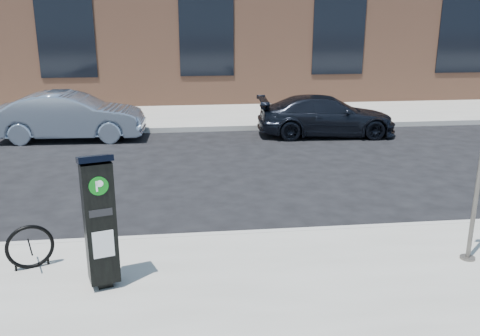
{
  "coord_description": "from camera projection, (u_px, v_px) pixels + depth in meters",
  "views": [
    {
      "loc": [
        -1.05,
        -7.24,
        3.36
      ],
      "look_at": [
        -0.13,
        0.5,
        1.04
      ],
      "focal_mm": 38.0,
      "sensor_mm": 36.0,
      "label": 1
    }
  ],
  "objects": [
    {
      "name": "curb_far",
      "position": [
        215.0,
        129.0,
        15.58
      ],
      "size": [
        60.0,
        0.12,
        0.16
      ],
      "primitive_type": "cube",
      "color": "#9E9B93",
      "rests_on": "ground"
    },
    {
      "name": "curb_near",
      "position": [
        252.0,
        236.0,
        7.93
      ],
      "size": [
        60.0,
        0.12,
        0.16
      ],
      "primitive_type": "cube",
      "color": "#9E9B93",
      "rests_on": "ground"
    },
    {
      "name": "bike_rack",
      "position": [
        30.0,
        247.0,
        6.69
      ],
      "size": [
        0.59,
        0.26,
        0.61
      ],
      "rotation": [
        0.0,
        0.0,
        0.36
      ],
      "color": "black",
      "rests_on": "sidewalk_near"
    },
    {
      "name": "parking_kiosk",
      "position": [
        100.0,
        220.0,
        6.08
      ],
      "size": [
        0.48,
        0.44,
        1.71
      ],
      "rotation": [
        0.0,
        0.0,
        0.29
      ],
      "color": "black",
      "rests_on": "sidewalk_near"
    },
    {
      "name": "sign_pole",
      "position": [
        479.0,
        173.0,
        6.66
      ],
      "size": [
        0.22,
        0.2,
        2.51
      ],
      "rotation": [
        0.0,
        0.0,
        -0.16
      ],
      "color": "#514C47",
      "rests_on": "sidewalk_near"
    },
    {
      "name": "car_dark",
      "position": [
        326.0,
        116.0,
        14.88
      ],
      "size": [
        4.13,
        1.91,
        1.17
      ],
      "primitive_type": "imported",
      "rotation": [
        0.0,
        0.0,
        1.5
      ],
      "color": "black",
      "rests_on": "ground"
    },
    {
      "name": "car_silver",
      "position": [
        70.0,
        116.0,
        14.35
      ],
      "size": [
        4.13,
        1.56,
        1.35
      ],
      "primitive_type": "imported",
      "rotation": [
        0.0,
        0.0,
        1.54
      ],
      "color": "gray",
      "rests_on": "ground"
    },
    {
      "name": "ground",
      "position": [
        252.0,
        240.0,
        7.97
      ],
      "size": [
        120.0,
        120.0,
        0.0
      ],
      "primitive_type": "plane",
      "color": "black",
      "rests_on": "ground"
    },
    {
      "name": "sidewalk_far",
      "position": [
        205.0,
        99.0,
        21.27
      ],
      "size": [
        60.0,
        12.0,
        0.15
      ],
      "primitive_type": "cube",
      "color": "gray",
      "rests_on": "ground"
    }
  ]
}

